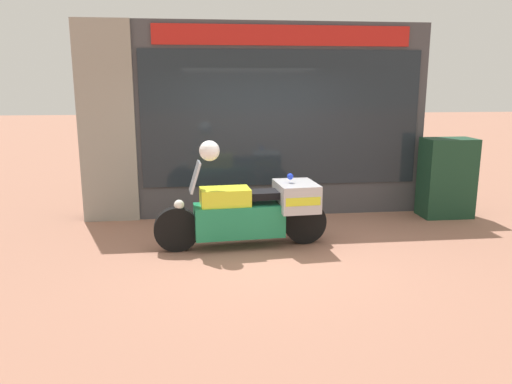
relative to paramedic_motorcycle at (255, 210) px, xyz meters
The scene contains 6 objects.
ground_plane 0.61m from the paramedic_motorcycle, 39.94° to the right, with size 60.00×60.00×0.00m, color #9E6B56.
shop_building 2.12m from the paramedic_motorcycle, 95.35° to the left, with size 5.81×0.55×3.23m.
window_display 1.93m from the paramedic_motorcycle, 71.47° to the left, with size 4.45×0.30×2.11m.
paramedic_motorcycle is the anchor object (origin of this frame).
utility_cabinet 3.65m from the paramedic_motorcycle, 19.53° to the left, with size 0.84×0.53×1.34m, color #193D28.
white_helmet 1.05m from the paramedic_motorcycle, behind, with size 0.28×0.28×0.28m, color white.
Camera 1 is at (-1.01, -6.48, 2.27)m, focal length 35.00 mm.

